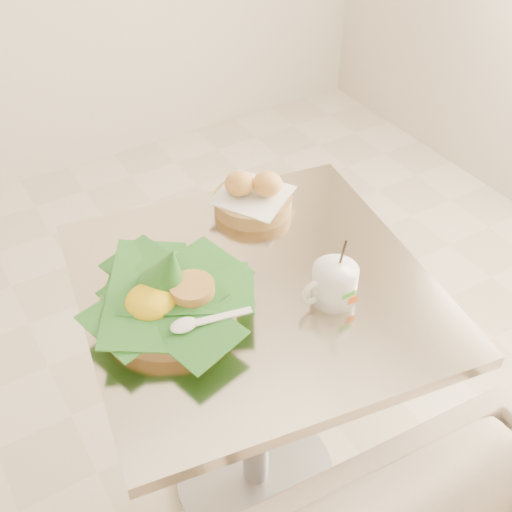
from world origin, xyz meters
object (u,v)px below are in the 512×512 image
coffee_mug (333,283)px  cafe_table (256,355)px  rice_basket (168,295)px  bread_basket (253,196)px

coffee_mug → cafe_table: bearing=133.5°
rice_basket → coffee_mug: 0.32m
coffee_mug → bread_basket: bearing=86.3°
cafe_table → coffee_mug: bearing=-46.5°
rice_basket → coffee_mug: rice_basket is taller
cafe_table → coffee_mug: 0.31m
rice_basket → cafe_table: bearing=-6.6°
cafe_table → coffee_mug: (0.11, -0.12, 0.26)m
rice_basket → coffee_mug: bearing=-25.0°
bread_basket → coffee_mug: coffee_mug is taller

